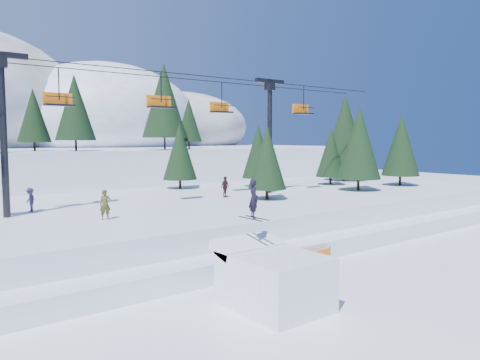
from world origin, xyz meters
TOP-DOWN VIEW (x-y plane):
  - ground at (0.00, 0.00)m, footprint 160.00×160.00m
  - mid_shelf at (0.00, 18.00)m, footprint 70.00×22.00m
  - berm at (0.00, 8.00)m, footprint 70.00×6.00m
  - jump_kicker at (-1.67, 1.03)m, footprint 3.52×4.79m
  - chairlift at (0.94, 18.05)m, footprint 46.00×3.21m
  - conifer_stand at (5.27, 18.93)m, footprint 62.21×16.34m
  - distant_skiers at (-3.01, 16.84)m, footprint 31.96×7.18m
  - banner_near at (4.86, 4.55)m, footprint 2.85×0.34m
  - banner_far at (9.25, 6.66)m, footprint 2.69×1.01m

SIDE VIEW (x-z plane):
  - ground at x=0.00m, z-range 0.00..0.00m
  - banner_near at x=4.86m, z-range 0.09..0.99m
  - banner_far at x=9.25m, z-range 0.09..0.99m
  - berm at x=0.00m, z-range 0.00..1.10m
  - mid_shelf at x=0.00m, z-range 0.00..2.50m
  - jump_kicker at x=-1.67m, z-range -1.48..4.10m
  - distant_skiers at x=-3.01m, z-range 2.44..4.29m
  - conifer_stand at x=5.27m, z-range 1.81..11.98m
  - chairlift at x=0.94m, z-range 4.18..14.46m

